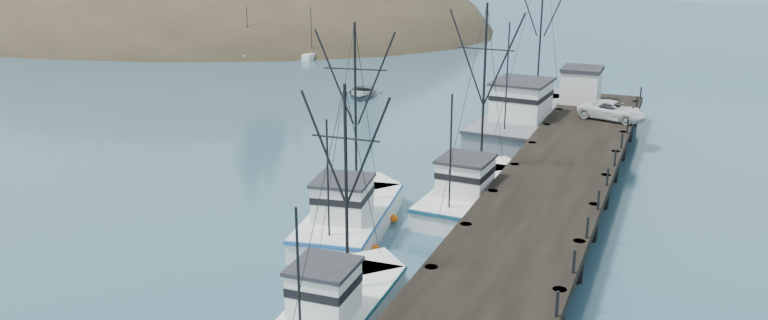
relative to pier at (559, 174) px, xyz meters
The scene contains 11 objects.
ground 21.33m from the pier, 131.19° to the right, with size 400.00×400.00×0.00m, color #2A4B5E.
pier is the anchor object (origin of this frame).
headland 108.95m from the pier, 144.86° to the left, with size 134.80×78.00×51.00m.
moored_sailboats 63.82m from the pier, 139.15° to the left, with size 22.72×16.25×6.35m.
trawler_near 18.47m from the pier, 107.51° to the right, with size 3.47×9.67×10.03m.
trawler_mid 12.47m from the pier, 138.59° to the right, with size 5.18×11.25×11.08m.
trawler_far 5.01m from the pier, 151.75° to the right, with size 4.24×11.49×11.71m.
work_vessel 15.12m from the pier, 108.16° to the left, with size 6.36×17.70×14.47m.
pier_shed 18.14m from the pier, 94.72° to the left, with size 3.00×3.20×2.80m.
pickup_truck 13.25m from the pier, 83.48° to the left, with size 2.23×4.84×1.34m, color silver.
motorboat 30.93m from the pier, 135.71° to the left, with size 3.73×5.23×1.08m, color slate.
Camera 1 is at (20.23, -25.49, 15.27)m, focal length 35.00 mm.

